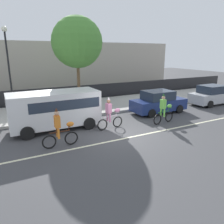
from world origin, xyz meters
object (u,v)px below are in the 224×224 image
parade_cyclist_pink (110,115)px  parade_cyclist_orange (60,130)px  parked_van_white (56,107)px  parked_car_navy (158,102)px  street_lamp_post (8,58)px  parked_car_silver (212,95)px  parade_cyclist_lime (164,110)px

parade_cyclist_pink → parade_cyclist_orange: bearing=-160.3°
parked_van_white → parked_car_navy: size_ratio=1.22×
parade_cyclist_orange → parade_cyclist_pink: bearing=19.7°
street_lamp_post → parked_car_silver: bearing=-16.4°
parked_van_white → street_lamp_post: 5.68m
parade_cyclist_lime → parked_car_navy: size_ratio=0.47×
parked_van_white → parade_cyclist_pink: bearing=-28.8°
parade_cyclist_orange → parked_car_silver: bearing=11.1°
parade_cyclist_pink → parked_car_silver: bearing=8.3°
parade_cyclist_orange → parked_van_white: 2.74m
parked_van_white → parked_car_silver: (13.38, 0.05, -0.50)m
parked_van_white → parked_car_navy: parked_van_white is taller
parade_cyclist_pink → parade_cyclist_lime: (3.45, -0.63, 0.00)m
parade_cyclist_orange → parked_car_silver: parade_cyclist_orange is taller
parked_van_white → street_lamp_post: bearing=113.5°
parade_cyclist_pink → parked_car_silver: parade_cyclist_pink is taller
parked_van_white → parade_cyclist_lime: bearing=-19.0°
parade_cyclist_lime → parade_cyclist_pink: bearing=169.7°
parade_cyclist_orange → parked_car_navy: 8.47m
parade_cyclist_pink → street_lamp_post: street_lamp_post is taller
parked_car_navy → street_lamp_post: size_ratio=0.70×
parked_van_white → street_lamp_post: street_lamp_post is taller
parked_car_silver → street_lamp_post: bearing=163.6°
parade_cyclist_lime → parked_car_silver: bearing=16.9°
parked_car_navy → street_lamp_post: 11.03m
street_lamp_post → parked_car_navy: bearing=-25.4°
parade_cyclist_orange → parade_cyclist_lime: (6.68, 0.53, 0.00)m
parked_van_white → parked_car_navy: bearing=0.4°
parked_car_navy → street_lamp_post: street_lamp_post is taller
parade_cyclist_orange → parade_cyclist_lime: bearing=4.5°
parked_car_silver → street_lamp_post: 16.34m
parade_cyclist_orange → parked_van_white: bearing=79.7°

